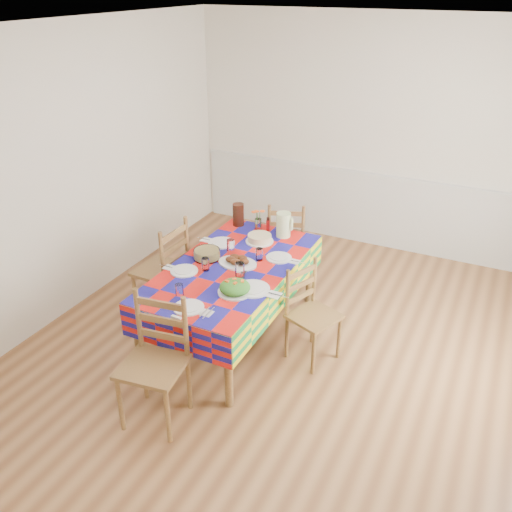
{
  "coord_description": "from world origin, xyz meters",
  "views": [
    {
      "loc": [
        1.49,
        -3.67,
        3.02
      ],
      "look_at": [
        -0.32,
        0.0,
        0.89
      ],
      "focal_mm": 38.0,
      "sensor_mm": 36.0,
      "label": 1
    }
  ],
  "objects": [
    {
      "name": "serving_utensils",
      "position": [
        -0.41,
        -0.11,
        0.73
      ],
      "size": [
        0.14,
        0.31,
        0.01
      ],
      "color": "black",
      "rests_on": "dining_table"
    },
    {
      "name": "setting_right_far",
      "position": [
        -0.29,
        0.28,
        0.76
      ],
      "size": [
        0.44,
        0.25,
        0.11
      ],
      "rotation": [
        0.0,
        0.0,
        -1.57
      ],
      "color": "white",
      "rests_on": "dining_table"
    },
    {
      "name": "name_card",
      "position": [
        -0.54,
        -0.9,
        0.74
      ],
      "size": [
        0.08,
        0.03,
        0.02
      ],
      "primitive_type": "cube",
      "color": "white",
      "rests_on": "dining_table"
    },
    {
      "name": "setting_right_near",
      "position": [
        -0.27,
        -0.23,
        0.76
      ],
      "size": [
        0.55,
        0.32,
        0.14
      ],
      "rotation": [
        0.0,
        0.0,
        -1.57
      ],
      "color": "white",
      "rests_on": "dining_table"
    },
    {
      "name": "chair_far",
      "position": [
        -0.54,
        1.19,
        0.46
      ],
      "size": [
        0.52,
        0.51,
        0.93
      ],
      "rotation": [
        0.0,
        0.0,
        3.51
      ],
      "color": "brown",
      "rests_on": "room"
    },
    {
      "name": "hot_sauce",
      "position": [
        -0.58,
        0.8,
        0.81
      ],
      "size": [
        0.04,
        0.04,
        0.16
      ],
      "primitive_type": "cylinder",
      "color": "#AB0D0E",
      "rests_on": "dining_table"
    },
    {
      "name": "chair_right",
      "position": [
        0.2,
        0.02,
        0.43
      ],
      "size": [
        0.48,
        0.49,
        0.87
      ],
      "rotation": [
        0.0,
        0.0,
        1.19
      ],
      "color": "brown",
      "rests_on": "room"
    },
    {
      "name": "pasta_bowl",
      "position": [
        -0.83,
        0.03,
        0.77
      ],
      "size": [
        0.24,
        0.24,
        0.09
      ],
      "color": "white",
      "rests_on": "dining_table"
    },
    {
      "name": "setting_near_head",
      "position": [
        -0.58,
        -0.7,
        0.76
      ],
      "size": [
        0.39,
        0.26,
        0.12
      ],
      "color": "white",
      "rests_on": "dining_table"
    },
    {
      "name": "salad_platter",
      "position": [
        -0.32,
        -0.38,
        0.78
      ],
      "size": [
        0.28,
        0.28,
        0.12
      ],
      "color": "white",
      "rests_on": "dining_table"
    },
    {
      "name": "dining_table",
      "position": [
        -0.56,
        0.01,
        0.65
      ],
      "size": [
        1.01,
        1.88,
        0.73
      ],
      "color": "brown",
      "rests_on": "room"
    },
    {
      "name": "meat_platter",
      "position": [
        -0.53,
        0.06,
        0.76
      ],
      "size": [
        0.36,
        0.26,
        0.07
      ],
      "color": "white",
      "rests_on": "dining_table"
    },
    {
      "name": "flower_vase",
      "position": [
        -0.69,
        0.81,
        0.82
      ],
      "size": [
        0.14,
        0.11,
        0.22
      ],
      "color": "white",
      "rests_on": "dining_table"
    },
    {
      "name": "chair_near",
      "position": [
        -0.56,
        -1.17,
        0.5
      ],
      "size": [
        0.5,
        0.48,
        1.01
      ],
      "rotation": [
        0.0,
        0.0,
        0.14
      ],
      "color": "brown",
      "rests_on": "room"
    },
    {
      "name": "setting_left_far",
      "position": [
        -0.81,
        0.32,
        0.76
      ],
      "size": [
        0.47,
        0.28,
        0.12
      ],
      "rotation": [
        0.0,
        0.0,
        1.57
      ],
      "color": "white",
      "rests_on": "dining_table"
    },
    {
      "name": "wainscot",
      "position": [
        0.0,
        2.48,
        0.49
      ],
      "size": [
        4.41,
        0.06,
        0.92
      ],
      "color": "silver",
      "rests_on": "room"
    },
    {
      "name": "tea_pitcher",
      "position": [
        -0.92,
        0.81,
        0.85
      ],
      "size": [
        0.12,
        0.12,
        0.23
      ],
      "primitive_type": "cylinder",
      "color": "black",
      "rests_on": "dining_table"
    },
    {
      "name": "green_pitcher",
      "position": [
        -0.4,
        0.77,
        0.85
      ],
      "size": [
        0.14,
        0.14,
        0.24
      ],
      "primitive_type": "cylinder",
      "color": "#D1EEA8",
      "rests_on": "dining_table"
    },
    {
      "name": "setting_left_near",
      "position": [
        -0.83,
        -0.23,
        0.76
      ],
      "size": [
        0.44,
        0.26,
        0.12
      ],
      "rotation": [
        0.0,
        0.0,
        1.57
      ],
      "color": "white",
      "rests_on": "dining_table"
    },
    {
      "name": "room",
      "position": [
        0.0,
        0.0,
        1.35
      ],
      "size": [
        4.58,
        5.08,
        2.78
      ],
      "color": "brown",
      "rests_on": "ground"
    },
    {
      "name": "cake",
      "position": [
        -0.55,
        0.55,
        0.77
      ],
      "size": [
        0.27,
        0.27,
        0.07
      ],
      "color": "white",
      "rests_on": "dining_table"
    },
    {
      "name": "chair_left",
      "position": [
        -1.3,
        0.01,
        0.5
      ],
      "size": [
        0.44,
        0.46,
        1.02
      ],
      "rotation": [
        0.0,
        0.0,
        -1.61
      ],
      "color": "brown",
      "rests_on": "room"
    }
  ]
}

